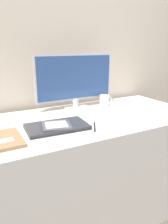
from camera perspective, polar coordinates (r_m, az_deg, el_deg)
name	(u,v)px	position (r m, az deg, el deg)	size (l,w,h in m)	color
wall_back	(58,43)	(1.73, -6.89, 17.50)	(3.60, 0.05, 2.40)	beige
desk	(85,168)	(1.56, 0.14, -14.35)	(1.54, 0.70, 0.73)	silver
monitor	(75,80)	(1.59, -2.33, 8.45)	(0.60, 0.11, 0.39)	silver
keyboard	(107,114)	(1.46, 5.97, -0.62)	(0.27, 0.12, 0.01)	silver
laptop	(57,127)	(1.24, -7.09, -3.80)	(0.35, 0.22, 0.02)	#232328
ereader	(56,125)	(1.21, -7.24, -3.45)	(0.19, 0.19, 0.01)	#4C4C51
notebook	(1,140)	(1.14, -20.93, -6.86)	(0.20, 0.25, 0.02)	#93704C
coffee_mug	(105,101)	(1.67, 5.39, 2.94)	(0.11, 0.07, 0.09)	white
pen	(95,127)	(1.25, 2.78, -3.81)	(0.08, 0.13, 0.01)	black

